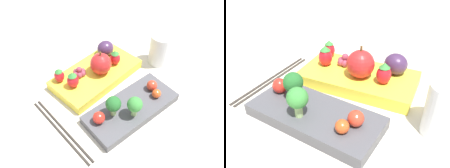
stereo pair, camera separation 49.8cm
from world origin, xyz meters
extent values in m
plane|color=beige|center=(0.00, 0.00, 0.00)|extent=(4.00, 4.00, 0.00)
cube|color=#4C4C51|center=(0.00, 0.06, 0.01)|extent=(0.22, 0.11, 0.02)
cube|color=yellow|center=(0.00, -0.08, 0.01)|extent=(0.24, 0.15, 0.02)
cylinder|color=#93B770|center=(0.05, 0.06, 0.03)|extent=(0.01, 0.01, 0.02)
sphere|color=#236028|center=(0.05, 0.06, 0.06)|extent=(0.03, 0.03, 0.03)
cylinder|color=#93B770|center=(0.01, 0.09, 0.03)|extent=(0.01, 0.01, 0.02)
sphere|color=#388438|center=(0.01, 0.09, 0.06)|extent=(0.03, 0.03, 0.03)
sphere|color=red|center=(-0.07, 0.06, 0.03)|extent=(0.03, 0.03, 0.03)
sphere|color=#DB4C1E|center=(-0.06, 0.08, 0.03)|extent=(0.02, 0.02, 0.02)
sphere|color=red|center=(0.08, 0.06, 0.03)|extent=(0.03, 0.03, 0.03)
sphere|color=red|center=(-0.01, -0.07, 0.05)|extent=(0.05, 0.05, 0.05)
cylinder|color=brown|center=(-0.01, -0.07, 0.08)|extent=(0.00, 0.00, 0.01)
ellipsoid|color=red|center=(0.09, -0.10, 0.04)|extent=(0.03, 0.03, 0.03)
cone|color=#388438|center=(0.09, -0.10, 0.06)|extent=(0.02, 0.02, 0.01)
ellipsoid|color=red|center=(-0.06, -0.07, 0.04)|extent=(0.03, 0.03, 0.04)
cone|color=#388438|center=(-0.06, -0.07, 0.06)|extent=(0.02, 0.02, 0.01)
ellipsoid|color=red|center=(0.07, -0.06, 0.04)|extent=(0.03, 0.03, 0.04)
cone|color=#388438|center=(0.07, -0.06, 0.06)|extent=(0.02, 0.02, 0.01)
ellipsoid|color=#42284C|center=(-0.06, -0.11, 0.05)|extent=(0.05, 0.04, 0.04)
sphere|color=#93384C|center=(0.05, -0.09, 0.03)|extent=(0.01, 0.01, 0.01)
sphere|color=#93384C|center=(0.05, -0.08, 0.03)|extent=(0.01, 0.01, 0.01)
sphere|color=#93384C|center=(0.04, -0.08, 0.03)|extent=(0.01, 0.01, 0.01)
sphere|color=#93384C|center=(0.03, -0.09, 0.03)|extent=(0.01, 0.01, 0.01)
sphere|color=#93384C|center=(0.04, -0.10, 0.03)|extent=(0.01, 0.01, 0.01)
sphere|color=#93384C|center=(0.05, -0.10, 0.03)|extent=(0.01, 0.01, 0.01)
sphere|color=#93384C|center=(0.04, -0.09, 0.04)|extent=(0.01, 0.01, 0.01)
cylinder|color=silver|center=(-0.18, -0.02, 0.04)|extent=(0.06, 0.06, 0.09)
cylinder|color=#332D28|center=(0.16, 0.01, 0.00)|extent=(0.02, 0.21, 0.01)
cylinder|color=#332D28|center=(0.15, 0.01, 0.00)|extent=(0.02, 0.21, 0.01)
camera|label=1|loc=(0.25, 0.32, 0.46)|focal=40.00mm
camera|label=2|loc=(-0.21, 0.30, 0.27)|focal=40.00mm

